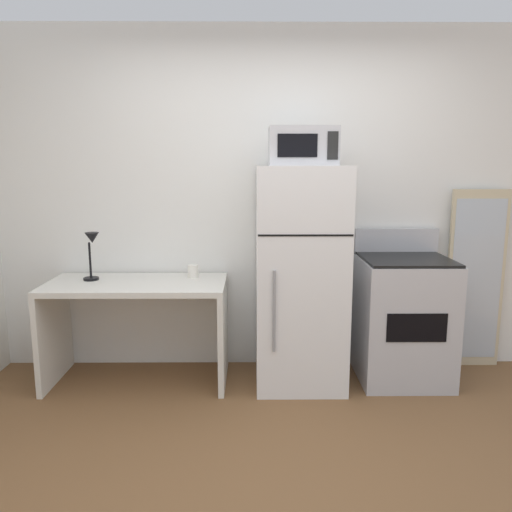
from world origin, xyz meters
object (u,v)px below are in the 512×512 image
coffee_mug (193,271)px  leaning_mirror (475,280)px  refrigerator (300,277)px  microwave (303,146)px  oven_range (403,318)px  desk (137,311)px  desk_lamp (92,248)px

coffee_mug → leaning_mirror: 2.19m
refrigerator → microwave: size_ratio=3.42×
oven_range → desk: bearing=-179.5°
coffee_mug → refrigerator: bearing=-11.4°
refrigerator → microwave: (0.00, -0.02, 0.92)m
leaning_mirror → desk_lamp: bearing=-175.7°
microwave → leaning_mirror: bearing=12.3°
oven_range → coffee_mug: bearing=175.2°
refrigerator → leaning_mirror: 1.43m
desk_lamp → oven_range: 2.33m
microwave → oven_range: 1.46m
desk → microwave: bearing=-1.5°
desk → desk_lamp: (-0.32, 0.05, 0.46)m
desk → leaning_mirror: bearing=6.1°
desk → coffee_mug: coffee_mug is taller
desk → desk_lamp: 0.56m
refrigerator → oven_range: (0.77, 0.03, -0.32)m
desk → leaning_mirror: 2.60m
desk_lamp → microwave: size_ratio=0.77×
desk_lamp → oven_range: (2.27, -0.04, -0.52)m
microwave → oven_range: size_ratio=0.42×
coffee_mug → refrigerator: (0.79, -0.16, -0.01)m
coffee_mug → oven_range: oven_range is taller
desk → desk_lamp: size_ratio=3.64×
desk_lamp → coffee_mug: desk_lamp is taller
microwave → desk: bearing=178.5°
refrigerator → microwave: 0.92m
desk_lamp → refrigerator: (1.50, -0.06, -0.20)m
coffee_mug → microwave: microwave is taller
desk → desk_lamp: bearing=170.5°
leaning_mirror → oven_range: bearing=-157.9°
coffee_mug → leaning_mirror: bearing=3.2°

